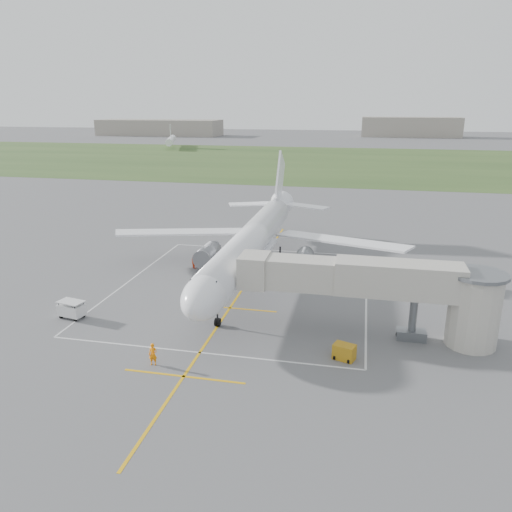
% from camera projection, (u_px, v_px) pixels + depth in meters
% --- Properties ---
extents(ground, '(700.00, 700.00, 0.00)m').
position_uv_depth(ground, '(251.00, 277.00, 61.62)').
color(ground, '#59595C').
rests_on(ground, ground).
extents(grass_strip, '(700.00, 120.00, 0.02)m').
position_uv_depth(grass_strip, '(328.00, 161.00, 183.09)').
color(grass_strip, '#2F4C21').
rests_on(grass_strip, ground).
extents(apron_markings, '(28.20, 60.00, 0.01)m').
position_uv_depth(apron_markings, '(239.00, 294.00, 56.18)').
color(apron_markings, '#E7A80D').
rests_on(apron_markings, ground).
extents(airliner, '(38.93, 46.75, 13.52)m').
position_uv_depth(airliner, '(252.00, 241.00, 61.03)').
color(airliner, white).
rests_on(airliner, ground).
extents(jet_bridge, '(23.40, 5.00, 7.20)m').
position_uv_depth(jet_bridge, '(389.00, 288.00, 44.45)').
color(jet_bridge, '#ABA79A').
rests_on(jet_bridge, ground).
extents(gpu_unit, '(2.05, 1.72, 1.33)m').
position_uv_depth(gpu_unit, '(344.00, 352.00, 41.66)').
color(gpu_unit, '#B47F16').
rests_on(gpu_unit, ground).
extents(baggage_cart, '(2.78, 1.99, 1.76)m').
position_uv_depth(baggage_cart, '(72.00, 309.00, 49.65)').
color(baggage_cart, silver).
rests_on(baggage_cart, ground).
extents(ramp_worker_nose, '(0.74, 0.54, 1.90)m').
position_uv_depth(ramp_worker_nose, '(153.00, 354.00, 40.67)').
color(ramp_worker_nose, orange).
rests_on(ramp_worker_nose, ground).
extents(ramp_worker_wing, '(1.05, 1.06, 1.73)m').
position_uv_depth(ramp_worker_wing, '(194.00, 262.00, 64.73)').
color(ramp_worker_wing, '#F23A07').
rests_on(ramp_worker_wing, ground).
extents(distant_hangars, '(345.00, 49.00, 12.00)m').
position_uv_depth(distant_hangars, '(319.00, 129.00, 311.14)').
color(distant_hangars, gray).
rests_on(distant_hangars, ground).
extents(distant_aircraft, '(182.81, 37.32, 8.85)m').
position_uv_depth(distant_aircraft, '(347.00, 142.00, 224.54)').
color(distant_aircraft, white).
rests_on(distant_aircraft, ground).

